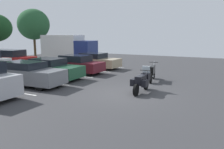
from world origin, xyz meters
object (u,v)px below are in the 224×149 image
motorcycle_second (152,72)px  car_tan (94,61)px  motorcycle_touring (142,81)px  car_green (52,69)px  car_grey (27,74)px  car_maroon (77,64)px  box_truck (68,47)px  car_far_red (8,59)px

motorcycle_second → car_tan: 7.40m
motorcycle_touring → car_green: (0.75, 6.99, 0.06)m
car_grey → car_maroon: (5.15, -0.05, -0.01)m
motorcycle_touring → car_grey: size_ratio=0.44×
motorcycle_touring → motorcycle_second: size_ratio=0.98×
car_grey → box_truck: (11.60, 5.82, 0.86)m
car_grey → car_far_red: bearing=58.7°
car_tan → car_far_red: bearing=121.3°
car_maroon → car_far_red: car_far_red is taller
motorcycle_second → car_grey: 8.07m
car_tan → car_maroon: bearing=-176.4°
motorcycle_touring → car_tan: size_ratio=0.44×
car_far_red → box_truck: box_truck is taller
motorcycle_second → car_maroon: 6.43m
car_green → car_tan: size_ratio=0.88×
car_far_red → car_tan: bearing=-58.7°
motorcycle_touring → car_maroon: car_maroon is taller
motorcycle_second → car_green: (-2.49, 6.57, 0.10)m
motorcycle_second → car_far_red: bearing=93.1°
motorcycle_second → car_maroon: bearing=87.2°
car_green → car_grey: bearing=-177.6°
car_green → box_truck: bearing=31.7°
car_grey → car_far_red: (4.12, 6.78, 0.15)m
car_maroon → box_truck: bearing=42.3°
car_far_red → motorcycle_touring: bearing=-100.5°
box_truck → car_maroon: bearing=-137.7°
motorcycle_second → motorcycle_touring: bearing=-172.6°
car_green → car_far_red: size_ratio=0.86×
car_green → car_maroon: 2.81m
motorcycle_second → car_tan: car_tan is taller
car_grey → car_tan: size_ratio=1.00×
motorcycle_second → box_truck: size_ratio=0.34×
motorcycle_touring → box_truck: box_truck is taller
motorcycle_touring → box_truck: size_ratio=0.34×
car_far_red → box_truck: size_ratio=0.78×
car_maroon → car_tan: bearing=3.6°
car_grey → car_maroon: bearing=-0.5°
motorcycle_touring → car_tan: 9.62m
car_grey → car_far_red: car_far_red is taller
box_truck → car_far_red: bearing=172.6°
motorcycle_second → car_green: size_ratio=0.51×
car_maroon → car_tan: size_ratio=0.89×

